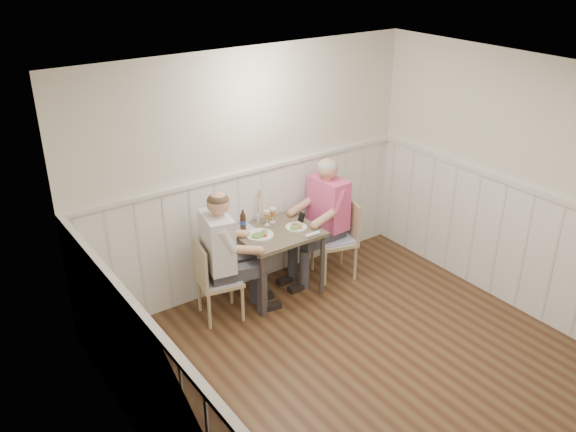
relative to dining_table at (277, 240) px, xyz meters
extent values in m
plane|color=#422717|center=(-0.08, -1.84, -0.64)|extent=(4.50, 4.50, 0.00)
cube|color=silver|center=(-0.08, 0.41, 0.66)|extent=(4.00, 0.04, 2.60)
cube|color=silver|center=(-2.08, -1.84, 0.66)|extent=(0.04, 4.50, 2.60)
cube|color=silver|center=(1.92, -1.84, 0.66)|extent=(0.04, 4.50, 2.60)
cube|color=white|center=(-0.08, -1.84, 1.95)|extent=(4.00, 4.50, 0.02)
cube|color=white|center=(-0.08, 0.39, 0.01)|extent=(3.98, 0.03, 1.30)
cube|color=white|center=(-2.07, -1.84, 0.01)|extent=(0.03, 4.48, 1.30)
cube|color=white|center=(1.90, -1.84, 0.01)|extent=(0.03, 4.48, 1.30)
cube|color=silver|center=(-0.08, 0.38, 0.68)|extent=(3.98, 0.06, 0.04)
cube|color=silver|center=(-2.05, -1.84, 0.68)|extent=(0.06, 4.48, 0.04)
cube|color=silver|center=(1.89, -1.84, 0.68)|extent=(0.06, 4.48, 0.04)
cube|color=brown|center=(0.00, 0.00, 0.09)|extent=(0.86, 0.70, 0.04)
cylinder|color=#3F3833|center=(-0.38, -0.30, -0.29)|extent=(0.05, 0.05, 0.71)
cylinder|color=#3F3833|center=(-0.38, 0.30, -0.29)|extent=(0.05, 0.05, 0.71)
cylinder|color=#3F3833|center=(0.38, -0.30, -0.29)|extent=(0.05, 0.05, 0.71)
cylinder|color=#3F3833|center=(0.38, 0.30, -0.29)|extent=(0.05, 0.05, 0.71)
cube|color=tan|center=(0.73, -0.06, -0.20)|extent=(0.53, 0.53, 0.04)
cube|color=#727FC0|center=(0.73, -0.06, -0.17)|extent=(0.47, 0.47, 0.03)
cube|color=tan|center=(0.92, -0.11, 0.04)|extent=(0.14, 0.42, 0.45)
cylinder|color=tan|center=(0.86, -0.28, -0.43)|extent=(0.04, 0.04, 0.42)
cylinder|color=tan|center=(0.51, -0.19, -0.43)|extent=(0.04, 0.04, 0.42)
cylinder|color=tan|center=(0.96, 0.07, -0.43)|extent=(0.04, 0.04, 0.42)
cylinder|color=tan|center=(0.60, 0.17, -0.43)|extent=(0.04, 0.04, 0.42)
cube|color=tan|center=(-0.73, -0.04, -0.23)|extent=(0.48, 0.48, 0.04)
cube|color=#727FC0|center=(-0.73, -0.04, -0.19)|extent=(0.43, 0.43, 0.03)
cube|color=tan|center=(-0.91, -0.01, 0.01)|extent=(0.11, 0.41, 0.43)
cylinder|color=tan|center=(-0.87, 0.16, -0.45)|extent=(0.03, 0.03, 0.40)
cylinder|color=tan|center=(-0.52, 0.09, -0.45)|extent=(0.03, 0.03, 0.40)
cylinder|color=tan|center=(-0.93, -0.18, -0.45)|extent=(0.03, 0.03, 0.40)
cylinder|color=tan|center=(-0.59, -0.25, -0.45)|extent=(0.03, 0.03, 0.40)
cube|color=#3F3F47|center=(0.70, 0.04, -0.41)|extent=(0.48, 0.44, 0.47)
cube|color=#3F3F47|center=(0.49, 0.02, -0.11)|extent=(0.46, 0.40, 0.14)
cube|color=pink|center=(0.70, 0.04, 0.23)|extent=(0.28, 0.47, 0.57)
sphere|color=tan|center=(0.70, 0.04, 0.64)|extent=(0.23, 0.23, 0.23)
sphere|color=#A5A5A0|center=(0.70, 0.04, 0.67)|extent=(0.22, 0.22, 0.22)
cube|color=black|center=(0.32, 0.01, 0.24)|extent=(0.02, 0.07, 0.14)
cube|color=#3F3F47|center=(-0.71, -0.05, -0.42)|extent=(0.52, 0.48, 0.46)
cube|color=#3F3F47|center=(-0.51, -0.08, -0.12)|extent=(0.49, 0.44, 0.13)
cube|color=white|center=(-0.71, -0.05, 0.22)|extent=(0.32, 0.49, 0.56)
sphere|color=tan|center=(-0.71, -0.05, 0.62)|extent=(0.22, 0.22, 0.22)
sphere|color=#4C3828|center=(-0.71, -0.05, 0.65)|extent=(0.21, 0.21, 0.21)
cylinder|color=white|center=(0.21, -0.06, 0.11)|extent=(0.23, 0.23, 0.02)
ellipsoid|color=#3F722D|center=(0.17, -0.08, 0.14)|extent=(0.11, 0.09, 0.04)
sphere|color=tan|center=(0.26, -0.05, 0.14)|extent=(0.03, 0.03, 0.03)
cube|color=#95454D|center=(0.22, 0.00, 0.13)|extent=(0.07, 0.04, 0.01)
cylinder|color=white|center=(0.27, 0.00, 0.13)|extent=(0.05, 0.05, 0.03)
cylinder|color=white|center=(-0.21, 0.01, 0.12)|extent=(0.29, 0.29, 0.02)
ellipsoid|color=#3F722D|center=(-0.25, -0.02, 0.15)|extent=(0.14, 0.12, 0.05)
sphere|color=tan|center=(-0.15, 0.02, 0.14)|extent=(0.04, 0.04, 0.04)
cylinder|color=silver|center=(0.08, 0.20, 0.11)|extent=(0.06, 0.06, 0.01)
cylinder|color=silver|center=(0.08, 0.20, 0.15)|extent=(0.01, 0.01, 0.07)
cone|color=orange|center=(0.08, 0.20, 0.21)|extent=(0.07, 0.07, 0.07)
cylinder|color=silver|center=(0.08, 0.20, 0.26)|extent=(0.07, 0.07, 0.03)
cylinder|color=silver|center=(-0.01, 0.18, 0.11)|extent=(0.06, 0.06, 0.01)
cylinder|color=silver|center=(-0.01, 0.18, 0.15)|extent=(0.01, 0.01, 0.07)
cone|color=orange|center=(-0.01, 0.18, 0.21)|extent=(0.07, 0.07, 0.07)
cylinder|color=silver|center=(-0.01, 0.18, 0.26)|extent=(0.07, 0.07, 0.03)
cylinder|color=#331D11|center=(-0.28, 0.23, 0.19)|extent=(0.06, 0.06, 0.16)
cone|color=#331D11|center=(-0.28, 0.23, 0.29)|extent=(0.06, 0.06, 0.04)
cylinder|color=#331D11|center=(-0.28, 0.23, 0.32)|extent=(0.02, 0.02, 0.03)
cylinder|color=#2C3C98|center=(-0.28, 0.23, 0.19)|extent=(0.06, 0.06, 0.04)
cylinder|color=white|center=(0.23, -0.31, 0.12)|extent=(0.17, 0.04, 0.04)
cylinder|color=silver|center=(-0.05, 0.31, 0.15)|extent=(0.04, 0.04, 0.08)
cylinder|color=#DCBA89|center=(-0.05, 0.31, 0.29)|extent=(0.02, 0.02, 0.26)
cone|color=#DCBA89|center=(-0.05, 0.31, 0.45)|extent=(0.04, 0.04, 0.09)
cube|color=#727FC0|center=(-0.30, 0.23, 0.11)|extent=(0.30, 0.24, 0.01)
camera|label=1|loc=(-3.18, -4.75, 2.97)|focal=38.00mm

